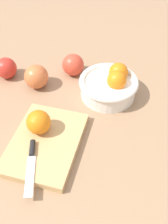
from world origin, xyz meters
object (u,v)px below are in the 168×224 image
(cutting_board, at_px, (45,143))
(apple_mid_left, at_px, (73,65))
(knife, at_px, (31,159))
(apple_front_left, at_px, (6,68))
(apple_front_left_2, at_px, (36,77))
(bowl, at_px, (110,85))
(orange_on_board, at_px, (39,122))

(cutting_board, distance_m, apple_mid_left, 0.32)
(knife, bearing_deg, apple_front_left, -140.66)
(apple_front_left, height_order, apple_mid_left, apple_mid_left)
(cutting_board, height_order, apple_front_left_2, apple_front_left_2)
(cutting_board, distance_m, apple_front_left, 0.34)
(knife, bearing_deg, apple_front_left_2, -156.49)
(bowl, distance_m, knife, 0.34)
(cutting_board, height_order, orange_on_board, orange_on_board)
(orange_on_board, distance_m, apple_front_left, 0.30)
(bowl, bearing_deg, apple_front_left_2, -80.93)
(bowl, bearing_deg, apple_mid_left, -113.51)
(knife, xyz_separation_m, apple_front_left, (-0.30, -0.24, 0.01))
(bowl, distance_m, apple_front_left, 0.36)
(cutting_board, xyz_separation_m, orange_on_board, (-0.03, -0.03, 0.04))
(bowl, bearing_deg, cutting_board, -22.92)
(cutting_board, height_order, apple_mid_left, apple_mid_left)
(orange_on_board, distance_m, apple_front_left_2, 0.22)
(apple_front_left, bearing_deg, apple_front_left_2, 83.80)
(apple_front_left, bearing_deg, bowl, 93.96)
(bowl, xyz_separation_m, apple_mid_left, (-0.06, -0.15, -0.00))
(bowl, height_order, apple_front_left, bowl)
(cutting_board, xyz_separation_m, apple_front_left_2, (-0.22, -0.13, 0.03))
(cutting_board, bearing_deg, apple_mid_left, -172.89)
(cutting_board, relative_size, apple_front_left, 3.41)
(apple_front_left, relative_size, apple_mid_left, 0.95)
(bowl, relative_size, orange_on_board, 2.83)
(knife, bearing_deg, orange_on_board, -166.77)
(cutting_board, xyz_separation_m, knife, (0.07, -0.01, 0.02))
(knife, relative_size, apple_front_left, 2.09)
(cutting_board, distance_m, knife, 0.07)
(apple_mid_left, height_order, apple_front_left_2, apple_front_left_2)
(cutting_board, bearing_deg, apple_front_left, -132.69)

